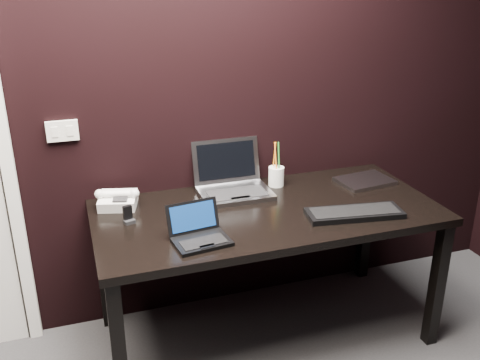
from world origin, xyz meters
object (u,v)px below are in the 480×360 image
object	(u,v)px
ext_keyboard	(354,213)
netbook	(199,234)
desk	(267,223)
closed_laptop	(365,181)
pen_cup	(276,175)
silver_laptop	(233,184)
mobile_phone	(128,216)
desk_phone	(118,200)

from	to	relation	value
ext_keyboard	netbook	bearing A→B (deg)	-179.45
desk	ext_keyboard	world-z (taller)	ext_keyboard
desk	closed_laptop	bearing A→B (deg)	13.50
pen_cup	ext_keyboard	bearing A→B (deg)	-65.94
ext_keyboard	closed_laptop	size ratio (longest dim) A/B	1.53
netbook	silver_laptop	size ratio (longest dim) A/B	0.71
silver_laptop	closed_laptop	xyz separation A→B (m)	(0.74, -0.10, -0.04)
desk	mobile_phone	size ratio (longest dim) A/B	20.09
netbook	silver_laptop	world-z (taller)	silver_laptop
netbook	desk_phone	world-z (taller)	netbook
desk	closed_laptop	xyz separation A→B (m)	(0.64, 0.15, 0.09)
desk	netbook	world-z (taller)	netbook
netbook	pen_cup	world-z (taller)	pen_cup
ext_keyboard	desk_phone	size ratio (longest dim) A/B	2.14
netbook	desk	bearing A→B (deg)	27.85
closed_laptop	desk_phone	world-z (taller)	desk_phone
desk_phone	closed_laptop	bearing A→B (deg)	-4.44
pen_cup	desk_phone	bearing A→B (deg)	-179.04
ext_keyboard	pen_cup	distance (m)	0.52
silver_laptop	pen_cup	bearing A→B (deg)	4.43
desk	pen_cup	bearing A→B (deg)	60.16
ext_keyboard	mobile_phone	xyz separation A→B (m)	(-1.04, 0.27, 0.02)
pen_cup	desk	bearing A→B (deg)	-119.84
desk	pen_cup	world-z (taller)	pen_cup
netbook	desk_phone	bearing A→B (deg)	122.19
desk	closed_laptop	distance (m)	0.66
desk	pen_cup	xyz separation A→B (m)	(0.16, 0.27, 0.14)
desk	mobile_phone	xyz separation A→B (m)	(-0.67, 0.06, 0.11)
closed_laptop	desk_phone	xyz separation A→B (m)	(-1.34, 0.10, 0.03)
closed_laptop	pen_cup	bearing A→B (deg)	166.24
mobile_phone	netbook	bearing A→B (deg)	-45.71
desk	mobile_phone	world-z (taller)	mobile_phone
mobile_phone	pen_cup	bearing A→B (deg)	14.03
desk	desk_phone	size ratio (longest dim) A/B	7.55
desk	silver_laptop	xyz separation A→B (m)	(-0.10, 0.25, 0.13)
desk	closed_laptop	world-z (taller)	closed_laptop
closed_laptop	desk	bearing A→B (deg)	-166.50
netbook	ext_keyboard	xyz separation A→B (m)	(0.77, 0.01, -0.02)
closed_laptop	mobile_phone	world-z (taller)	mobile_phone
desk	netbook	size ratio (longest dim) A/B	6.46
closed_laptop	mobile_phone	bearing A→B (deg)	-176.13
ext_keyboard	pen_cup	bearing A→B (deg)	114.06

